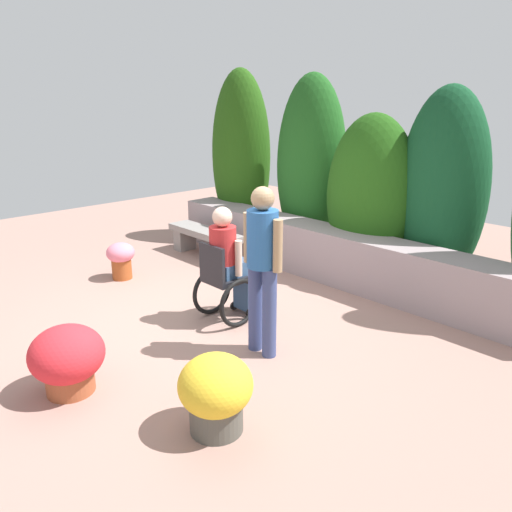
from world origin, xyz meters
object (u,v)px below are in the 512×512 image
Objects in this scene: person_in_wheelchair at (227,268)px; person_standing_companion at (262,260)px; flower_pot_purple_near at (67,358)px; flower_pot_red_accent at (121,258)px; flower_pot_terracotta_by_wall at (216,392)px; stone_bench at (205,239)px.

person_standing_companion reaches higher than person_in_wheelchair.
flower_pot_purple_near is (0.19, -1.97, -0.30)m from person_in_wheelchair.
person_standing_companion is 3.23× the size of flower_pot_red_accent.
flower_pot_purple_near is 2.86m from flower_pot_red_accent.
flower_pot_terracotta_by_wall is at bearing -69.89° from person_standing_companion.
person_in_wheelchair is 2.09m from flower_pot_red_accent.
flower_pot_terracotta_by_wall is (1.48, -1.38, -0.29)m from person_in_wheelchair.
stone_bench is 2.36× the size of flower_pot_terracotta_by_wall.
person_standing_companion is at bearing 69.13° from flower_pot_purple_near.
flower_pot_red_accent is (-2.90, 0.06, -0.67)m from person_standing_companion.
flower_pot_purple_near is (-0.65, -1.70, -0.65)m from person_standing_companion.
stone_bench is 1.48m from flower_pot_red_accent.
person_in_wheelchair is at bearing -27.28° from stone_bench.
flower_pot_red_accent is at bearing -86.04° from stone_bench.
flower_pot_purple_near reaches higher than stone_bench.
person_in_wheelchair is 0.79× the size of person_standing_companion.
stone_bench is at bearing 142.10° from person_standing_companion.
flower_pot_terracotta_by_wall reaches higher than flower_pot_purple_near.
flower_pot_red_accent is (-2.25, 1.76, -0.01)m from flower_pot_purple_near.
person_in_wheelchair reaches higher than stone_bench.
stone_bench is 2.32× the size of flower_pot_purple_near.
flower_pot_purple_near is 1.23× the size of flower_pot_red_accent.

